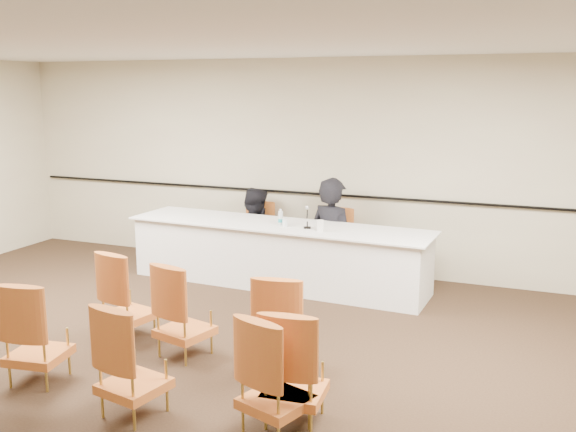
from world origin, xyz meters
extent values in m
plane|color=black|center=(0.00, 0.00, 0.00)|extent=(10.00, 10.00, 0.00)
plane|color=silver|center=(0.00, 0.00, 3.00)|extent=(10.00, 10.00, 0.00)
cube|color=#B8AB90|center=(0.00, 4.00, 1.50)|extent=(10.00, 0.04, 3.00)
cube|color=black|center=(0.00, 3.96, 1.10)|extent=(9.80, 0.04, 0.03)
imported|color=black|center=(0.26, 3.59, 0.42)|extent=(0.84, 0.70, 1.97)
imported|color=black|center=(-0.94, 3.65, 0.38)|extent=(0.82, 0.66, 1.61)
cube|color=silver|center=(0.05, 3.00, 0.83)|extent=(0.32, 0.24, 0.00)
cylinder|color=white|center=(-0.16, 2.91, 0.88)|extent=(0.08, 0.08, 0.10)
cylinder|color=white|center=(0.35, 2.82, 0.90)|extent=(0.12, 0.12, 0.14)
camera|label=1|loc=(2.89, -4.58, 2.60)|focal=40.00mm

